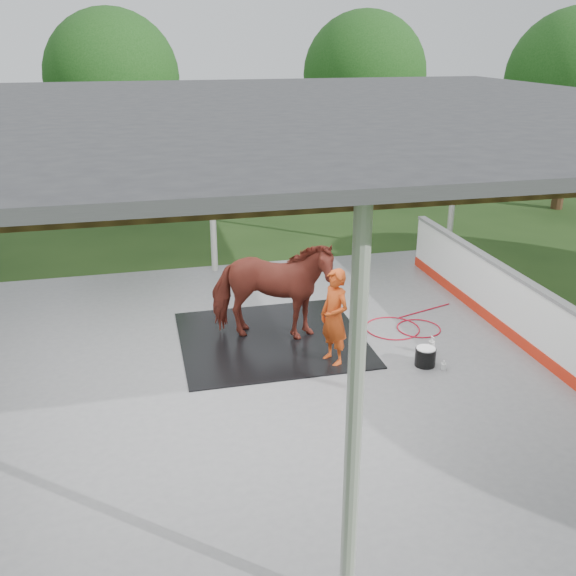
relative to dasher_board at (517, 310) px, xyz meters
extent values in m
plane|color=#1E3814|center=(-4.60, 0.00, -0.59)|extent=(100.00, 100.00, 0.00)
cube|color=slate|center=(-4.60, 0.00, -0.57)|extent=(12.00, 10.00, 0.05)
cylinder|color=beige|center=(-4.60, -4.70, 1.38)|extent=(0.14, 0.14, 3.85)
cylinder|color=beige|center=(-4.60, 4.70, 1.38)|extent=(0.14, 0.14, 3.85)
cylinder|color=beige|center=(1.10, 4.70, 1.38)|extent=(0.14, 0.14, 3.85)
cube|color=brown|center=(-4.60, -4.50, 3.26)|extent=(12.00, 0.10, 0.18)
cube|color=brown|center=(-4.60, -3.00, 3.26)|extent=(12.00, 0.10, 0.18)
cube|color=brown|center=(-4.60, -1.50, 3.26)|extent=(12.00, 0.10, 0.18)
cube|color=brown|center=(-4.60, 0.00, 3.26)|extent=(12.00, 0.10, 0.18)
cube|color=brown|center=(-4.60, 1.50, 3.26)|extent=(12.00, 0.10, 0.18)
cube|color=brown|center=(-4.60, 3.00, 3.26)|extent=(12.00, 0.10, 0.18)
cube|color=brown|center=(-4.60, 4.50, 3.26)|extent=(12.00, 0.10, 0.18)
cube|color=#38383A|center=(-4.60, 0.00, 3.46)|extent=(12.60, 10.60, 0.10)
cube|color=red|center=(0.00, 0.00, -0.44)|extent=(0.14, 8.00, 0.20)
cube|color=white|center=(0.00, 0.00, 0.06)|extent=(0.12, 8.00, 1.00)
cube|color=slate|center=(0.00, 0.00, 0.58)|extent=(0.16, 8.00, 0.06)
cylinder|color=#382314|center=(-6.60, 12.00, 0.51)|extent=(0.36, 0.36, 2.20)
sphere|color=#194714|center=(-6.60, 12.00, 3.21)|extent=(4.00, 4.00, 4.00)
cylinder|color=#382314|center=(1.40, 12.00, 0.51)|extent=(0.36, 0.36, 2.20)
sphere|color=#194714|center=(1.40, 12.00, 3.21)|extent=(4.00, 4.00, 4.00)
cylinder|color=#382314|center=(6.40, 8.00, 0.51)|extent=(0.36, 0.36, 2.20)
sphere|color=#194714|center=(6.40, 8.00, 3.21)|extent=(4.00, 4.00, 4.00)
cube|color=black|center=(-4.10, 0.94, -0.53)|extent=(3.12, 2.93, 0.02)
imported|color=maroon|center=(-4.10, 0.94, 0.38)|extent=(2.32, 1.59, 1.79)
imported|color=#C84315|center=(-3.30, -0.10, 0.25)|extent=(0.56, 0.67, 1.58)
cylinder|color=black|center=(-1.91, -0.54, -0.40)|extent=(0.33, 0.33, 0.29)
cylinder|color=white|center=(-1.91, -0.54, -0.25)|extent=(0.30, 0.30, 0.03)
imported|color=silver|center=(-1.64, -0.20, -0.38)|extent=(0.14, 0.14, 0.32)
imported|color=#338CD8|center=(-1.69, -0.75, -0.46)|extent=(0.10, 0.10, 0.16)
torus|color=#B20C22|center=(-1.89, 0.87, -0.53)|extent=(0.98, 0.98, 0.02)
torus|color=#B20C22|center=(-1.43, 0.75, -0.53)|extent=(0.79, 0.79, 0.02)
cylinder|color=#B20C22|center=(-0.99, 1.47, -0.53)|extent=(1.21, 0.41, 0.02)
camera|label=1|loc=(-6.14, -8.88, 4.36)|focal=40.00mm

